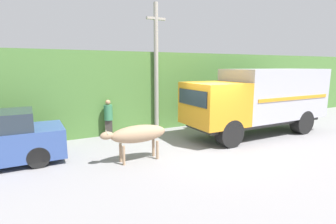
{
  "coord_description": "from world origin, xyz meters",
  "views": [
    {
      "loc": [
        -5.71,
        -7.5,
        3.06
      ],
      "look_at": [
        -1.45,
        0.49,
        1.46
      ],
      "focal_mm": 28.0,
      "sensor_mm": 36.0,
      "label": 1
    }
  ],
  "objects_px": {
    "cargo_truck": "(260,98)",
    "utility_pole": "(156,66)",
    "brown_cow": "(138,134)",
    "pedestrian_on_hill": "(108,117)"
  },
  "relations": [
    {
      "from": "cargo_truck",
      "to": "utility_pole",
      "type": "relative_size",
      "value": 1.18
    },
    {
      "from": "brown_cow",
      "to": "cargo_truck",
      "type": "bearing_deg",
      "value": -0.33
    },
    {
      "from": "brown_cow",
      "to": "pedestrian_on_hill",
      "type": "xyz_separation_m",
      "value": [
        -0.05,
        3.3,
        0.01
      ]
    },
    {
      "from": "utility_pole",
      "to": "cargo_truck",
      "type": "bearing_deg",
      "value": -36.43
    },
    {
      "from": "cargo_truck",
      "to": "brown_cow",
      "type": "bearing_deg",
      "value": -171.76
    },
    {
      "from": "brown_cow",
      "to": "pedestrian_on_hill",
      "type": "relative_size",
      "value": 1.33
    },
    {
      "from": "cargo_truck",
      "to": "utility_pole",
      "type": "height_order",
      "value": "utility_pole"
    },
    {
      "from": "pedestrian_on_hill",
      "to": "utility_pole",
      "type": "height_order",
      "value": "utility_pole"
    },
    {
      "from": "utility_pole",
      "to": "pedestrian_on_hill",
      "type": "bearing_deg",
      "value": -176.99
    },
    {
      "from": "utility_pole",
      "to": "brown_cow",
      "type": "bearing_deg",
      "value": -124.02
    }
  ]
}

